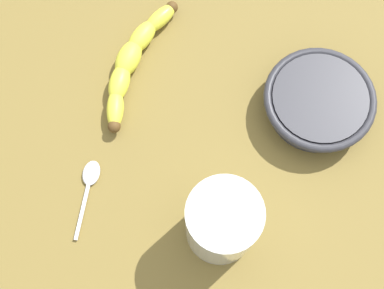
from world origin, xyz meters
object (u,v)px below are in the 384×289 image
banana (133,60)px  ceramic_bowl (318,102)px  smoothie_glass (222,223)px  teaspoon (90,178)px

banana → ceramic_bowl: bearing=97.3°
banana → smoothie_glass: (-27.40, -4.23, 4.24)cm
teaspoon → smoothie_glass: bearing=-102.6°
smoothie_glass → teaspoon: smoothie_glass is taller
smoothie_glass → teaspoon: 20.10cm
banana → ceramic_bowl: size_ratio=1.15×
smoothie_glass → teaspoon: bearing=50.0°
teaspoon → ceramic_bowl: bearing=-62.4°
teaspoon → banana: bearing=-7.8°
banana → teaspoon: (-14.98, 10.57, -1.29)cm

